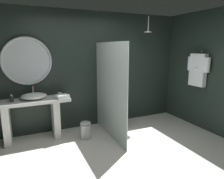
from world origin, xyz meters
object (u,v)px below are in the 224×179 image
at_px(soap_dispenser, 12,99).
at_px(folded_hand_towel, 62,96).
at_px(waste_bin, 86,130).
at_px(rain_shower_head, 148,30).
at_px(hanging_bathrobe, 198,69).
at_px(vessel_sink, 34,96).
at_px(toilet, 117,115).
at_px(tumbler_cup, 60,95).
at_px(round_wall_mirror, 27,61).

xyz_separation_m(soap_dispenser, folded_hand_towel, (0.91, -0.12, -0.02)).
relative_size(waste_bin, folded_hand_towel, 1.50).
distance_m(soap_dispenser, rain_shower_head, 3.19).
height_order(hanging_bathrobe, waste_bin, hanging_bathrobe).
distance_m(vessel_sink, toilet, 1.90).
bearing_deg(toilet, waste_bin, -158.47).
relative_size(tumbler_cup, rain_shower_head, 0.25).
bearing_deg(toilet, hanging_bathrobe, -25.45).
distance_m(soap_dispenser, folded_hand_towel, 0.91).
bearing_deg(waste_bin, toilet, 21.53).
relative_size(tumbler_cup, waste_bin, 0.25).
height_order(vessel_sink, rain_shower_head, rain_shower_head).
height_order(vessel_sink, folded_hand_towel, vessel_sink).
height_order(waste_bin, folded_hand_towel, folded_hand_towel).
bearing_deg(tumbler_cup, waste_bin, -42.80).
bearing_deg(folded_hand_towel, round_wall_mirror, 147.48).
bearing_deg(hanging_bathrobe, soap_dispenser, 168.24).
bearing_deg(waste_bin, folded_hand_towel, 147.89).
xyz_separation_m(round_wall_mirror, hanging_bathrobe, (3.46, -1.04, -0.20)).
bearing_deg(hanging_bathrobe, toilet, 154.55).
distance_m(rain_shower_head, folded_hand_towel, 2.40).
xyz_separation_m(toilet, folded_hand_towel, (-1.27, -0.10, 0.60)).
height_order(rain_shower_head, waste_bin, rain_shower_head).
distance_m(hanging_bathrobe, folded_hand_towel, 3.00).
xyz_separation_m(vessel_sink, toilet, (1.79, -0.07, -0.63)).
bearing_deg(toilet, round_wall_mirror, 171.68).
bearing_deg(toilet, tumbler_cup, 178.27).
height_order(toilet, folded_hand_towel, folded_hand_towel).
xyz_separation_m(hanging_bathrobe, toilet, (-1.61, 0.77, -1.10)).
relative_size(tumbler_cup, round_wall_mirror, 0.09).
height_order(toilet, waste_bin, toilet).
distance_m(soap_dispenser, waste_bin, 1.52).
bearing_deg(vessel_sink, waste_bin, -24.55).
relative_size(tumbler_cup, folded_hand_towel, 0.37).
height_order(soap_dispenser, hanging_bathrobe, hanging_bathrobe).
bearing_deg(vessel_sink, folded_hand_towel, -18.05).
height_order(soap_dispenser, waste_bin, soap_dispenser).
relative_size(soap_dispenser, round_wall_mirror, 0.15).
relative_size(soap_dispenser, toilet, 0.26).
bearing_deg(round_wall_mirror, tumbler_cup, -22.56).
distance_m(toilet, waste_bin, 0.95).
height_order(vessel_sink, toilet, vessel_sink).
bearing_deg(rain_shower_head, toilet, 174.30).
relative_size(rain_shower_head, toilet, 0.64).
xyz_separation_m(soap_dispenser, round_wall_mirror, (0.33, 0.25, 0.67)).
bearing_deg(hanging_bathrobe, waste_bin, 170.44).
distance_m(round_wall_mirror, rain_shower_head, 2.68).
bearing_deg(vessel_sink, hanging_bathrobe, -13.80).
height_order(soap_dispenser, round_wall_mirror, round_wall_mirror).
distance_m(vessel_sink, folded_hand_towel, 0.54).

